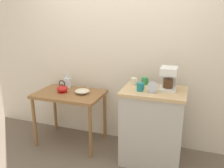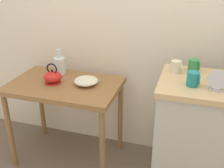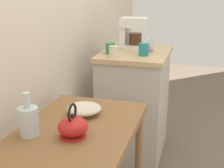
# 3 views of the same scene
# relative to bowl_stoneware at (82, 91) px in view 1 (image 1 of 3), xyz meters

# --- Properties ---
(ground_plane) EXTENTS (8.00, 8.00, 0.00)m
(ground_plane) POSITION_rel_bowl_stoneware_xyz_m (0.40, -0.06, -0.77)
(ground_plane) COLOR #6B5B4C
(back_wall) EXTENTS (4.40, 0.10, 2.80)m
(back_wall) POSITION_rel_bowl_stoneware_xyz_m (0.50, 0.38, 0.63)
(back_wall) COLOR beige
(back_wall) RESTS_ON ground_plane
(wooden_table) EXTENTS (0.90, 0.58, 0.73)m
(wooden_table) POSITION_rel_bowl_stoneware_xyz_m (-0.18, -0.03, -0.13)
(wooden_table) COLOR olive
(wooden_table) RESTS_ON ground_plane
(kitchen_counter) EXTENTS (0.72, 0.54, 0.92)m
(kitchen_counter) POSITION_rel_bowl_stoneware_xyz_m (0.95, -0.09, -0.31)
(kitchen_counter) COLOR #BCB7AD
(kitchen_counter) RESTS_ON ground_plane
(bowl_stoneware) EXTENTS (0.19, 0.19, 0.06)m
(bowl_stoneware) POSITION_rel_bowl_stoneware_xyz_m (0.00, 0.00, 0.00)
(bowl_stoneware) COLOR beige
(bowl_stoneware) RESTS_ON wooden_table
(teakettle) EXTENTS (0.18, 0.15, 0.17)m
(teakettle) POSITION_rel_bowl_stoneware_xyz_m (-0.27, -0.05, 0.02)
(teakettle) COLOR red
(teakettle) RESTS_ON wooden_table
(glass_carafe_vase) EXTENTS (0.10, 0.10, 0.22)m
(glass_carafe_vase) POSITION_rel_bowl_stoneware_xyz_m (-0.31, 0.16, 0.04)
(glass_carafe_vase) COLOR silver
(glass_carafe_vase) RESTS_ON wooden_table
(coffee_maker) EXTENTS (0.18, 0.22, 0.26)m
(coffee_maker) POSITION_rel_bowl_stoneware_xyz_m (1.10, -0.02, 0.29)
(coffee_maker) COLOR white
(coffee_maker) RESTS_ON kitchen_counter
(mug_dark_teal) EXTENTS (0.08, 0.08, 0.09)m
(mug_dark_teal) POSITION_rel_bowl_stoneware_xyz_m (0.81, -0.18, 0.20)
(mug_dark_teal) COLOR teal
(mug_dark_teal) RESTS_ON kitchen_counter
(mug_small_cream) EXTENTS (0.08, 0.07, 0.09)m
(mug_small_cream) POSITION_rel_bowl_stoneware_xyz_m (0.69, 0.02, 0.19)
(mug_small_cream) COLOR beige
(mug_small_cream) RESTS_ON kitchen_counter
(mug_tall_green) EXTENTS (0.08, 0.08, 0.09)m
(mug_tall_green) POSITION_rel_bowl_stoneware_xyz_m (0.81, 0.08, 0.19)
(mug_tall_green) COLOR #338C4C
(mug_tall_green) RESTS_ON kitchen_counter
(table_clock) EXTENTS (0.12, 0.06, 0.13)m
(table_clock) POSITION_rel_bowl_stoneware_xyz_m (0.95, -0.21, 0.21)
(table_clock) COLOR #B2B5BA
(table_clock) RESTS_ON kitchen_counter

